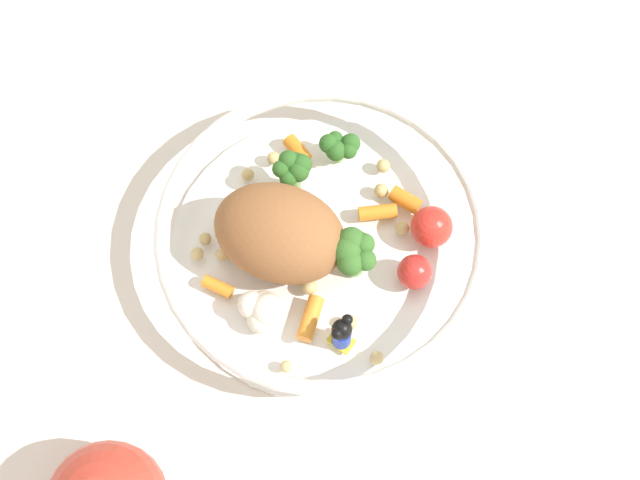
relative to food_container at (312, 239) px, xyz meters
name	(u,v)px	position (x,y,z in m)	size (l,w,h in m)	color
ground_plane	(325,243)	(-0.01, 0.01, -0.03)	(2.40, 2.40, 0.00)	silver
food_container	(312,239)	(0.00, 0.00, 0.00)	(0.25, 0.25, 0.08)	white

